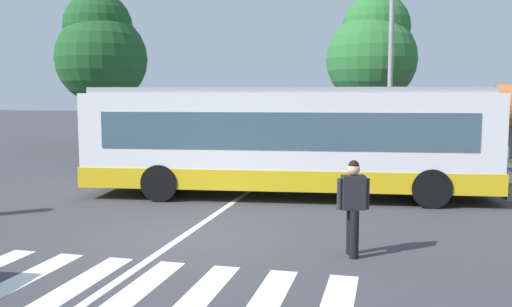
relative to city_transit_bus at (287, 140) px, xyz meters
The scene contains 13 objects.
ground_plane 5.28m from the city_transit_bus, 102.34° to the right, with size 160.00×160.00×0.00m, color #3D3D42.
city_transit_bus is the anchor object (origin of this frame).
pedestrian_crossing_street 5.86m from the city_transit_bus, 67.84° to the right, with size 0.56×0.41×1.72m.
parked_car_white 13.75m from the city_transit_bus, 120.97° to the left, with size 1.97×4.55×1.35m.
parked_car_silver 12.63m from the city_transit_bus, 110.80° to the left, with size 2.27×4.66×1.35m.
parked_car_blue 11.78m from the city_transit_bus, 98.52° to the left, with size 2.28×4.66×1.35m.
parked_car_teal 11.87m from the city_transit_bus, 85.18° to the left, with size 2.21×4.64×1.35m.
parked_car_red 11.98m from the city_transit_bus, 72.33° to the left, with size 1.98×4.55×1.35m.
twin_arm_street_lamp 9.21m from the city_transit_bus, 71.01° to the left, with size 3.82×0.32×8.22m.
background_tree_left 17.54m from the city_transit_bus, 136.46° to the left, with size 4.89×4.89×8.36m.
background_tree_right 15.95m from the city_transit_bus, 83.28° to the left, with size 4.88×4.88×8.34m.
crosswalk_painted_stripes 8.07m from the city_transit_bus, 95.44° to the right, with size 6.26×2.73×0.01m.
lane_center_line 3.54m from the city_transit_bus, 112.63° to the right, with size 0.16×24.00×0.01m, color silver.
Camera 1 is at (3.86, -10.01, 2.85)m, focal length 38.06 mm.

